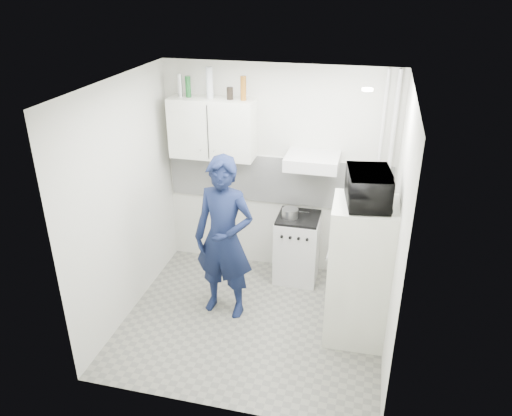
# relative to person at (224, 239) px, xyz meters

# --- Properties ---
(floor) EXTENTS (2.80, 2.80, 0.00)m
(floor) POSITION_rel_person_xyz_m (0.35, -0.14, -0.92)
(floor) COLOR slate
(floor) RESTS_ON ground
(ceiling) EXTENTS (2.80, 2.80, 0.00)m
(ceiling) POSITION_rel_person_xyz_m (0.35, -0.14, 1.68)
(ceiling) COLOR white
(ceiling) RESTS_ON wall_back
(wall_back) EXTENTS (2.80, 0.00, 2.80)m
(wall_back) POSITION_rel_person_xyz_m (0.35, 1.11, 0.38)
(wall_back) COLOR beige
(wall_back) RESTS_ON floor
(wall_left) EXTENTS (0.00, 2.60, 2.60)m
(wall_left) POSITION_rel_person_xyz_m (-1.05, -0.14, 0.38)
(wall_left) COLOR beige
(wall_left) RESTS_ON floor
(wall_right) EXTENTS (0.00, 2.60, 2.60)m
(wall_right) POSITION_rel_person_xyz_m (1.75, -0.14, 0.38)
(wall_right) COLOR beige
(wall_right) RESTS_ON floor
(person) EXTENTS (0.72, 0.52, 1.84)m
(person) POSITION_rel_person_xyz_m (0.00, 0.00, 0.00)
(person) COLOR #0F1836
(person) RESTS_ON floor
(stove) EXTENTS (0.52, 0.52, 0.83)m
(stove) POSITION_rel_person_xyz_m (0.67, 0.86, -0.51)
(stove) COLOR silver
(stove) RESTS_ON floor
(fridge) EXTENTS (0.65, 0.65, 1.53)m
(fridge) POSITION_rel_person_xyz_m (1.45, -0.07, -0.16)
(fridge) COLOR white
(fridge) RESTS_ON floor
(stove_top) EXTENTS (0.50, 0.50, 0.03)m
(stove_top) POSITION_rel_person_xyz_m (0.67, 0.86, -0.08)
(stove_top) COLOR black
(stove_top) RESTS_ON stove
(saucepan) EXTENTS (0.20, 0.20, 0.11)m
(saucepan) POSITION_rel_person_xyz_m (0.57, 0.81, -0.01)
(saucepan) COLOR silver
(saucepan) RESTS_ON stove_top
(microwave) EXTENTS (0.63, 0.48, 0.32)m
(microwave) POSITION_rel_person_xyz_m (1.45, -0.07, 0.77)
(microwave) COLOR black
(microwave) RESTS_ON fridge
(bottle_a) EXTENTS (0.06, 0.06, 0.26)m
(bottle_a) POSITION_rel_person_xyz_m (-0.77, 0.93, 1.41)
(bottle_a) COLOR silver
(bottle_a) RESTS_ON upper_cabinet
(bottle_b) EXTENTS (0.06, 0.06, 0.24)m
(bottle_b) POSITION_rel_person_xyz_m (-0.68, 0.93, 1.40)
(bottle_b) COLOR #144C1E
(bottle_b) RESTS_ON upper_cabinet
(bottle_d) EXTENTS (0.08, 0.08, 0.35)m
(bottle_d) POSITION_rel_person_xyz_m (-0.42, 0.93, 1.45)
(bottle_d) COLOR #B2B7BC
(bottle_d) RESTS_ON upper_cabinet
(canister_b) EXTENTS (0.07, 0.07, 0.14)m
(canister_b) POSITION_rel_person_xyz_m (-0.18, 0.93, 1.35)
(canister_b) COLOR black
(canister_b) RESTS_ON upper_cabinet
(bottle_e) EXTENTS (0.07, 0.07, 0.27)m
(bottle_e) POSITION_rel_person_xyz_m (-0.02, 0.93, 1.41)
(bottle_e) COLOR brown
(bottle_e) RESTS_ON upper_cabinet
(upper_cabinet) EXTENTS (1.00, 0.35, 0.70)m
(upper_cabinet) POSITION_rel_person_xyz_m (-0.40, 0.93, 0.93)
(upper_cabinet) COLOR white
(upper_cabinet) RESTS_ON wall_back
(range_hood) EXTENTS (0.60, 0.50, 0.14)m
(range_hood) POSITION_rel_person_xyz_m (0.80, 0.86, 0.65)
(range_hood) COLOR silver
(range_hood) RESTS_ON wall_back
(backsplash) EXTENTS (2.74, 0.03, 0.60)m
(backsplash) POSITION_rel_person_xyz_m (0.35, 1.09, 0.28)
(backsplash) COLOR white
(backsplash) RESTS_ON wall_back
(pipe_a) EXTENTS (0.05, 0.05, 2.60)m
(pipe_a) POSITION_rel_person_xyz_m (1.65, 1.03, 0.38)
(pipe_a) COLOR silver
(pipe_a) RESTS_ON floor
(pipe_b) EXTENTS (0.04, 0.04, 2.60)m
(pipe_b) POSITION_rel_person_xyz_m (1.53, 1.03, 0.38)
(pipe_b) COLOR silver
(pipe_b) RESTS_ON floor
(ceiling_spot_fixture) EXTENTS (0.10, 0.10, 0.02)m
(ceiling_spot_fixture) POSITION_rel_person_xyz_m (1.35, 0.06, 1.65)
(ceiling_spot_fixture) COLOR white
(ceiling_spot_fixture) RESTS_ON ceiling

